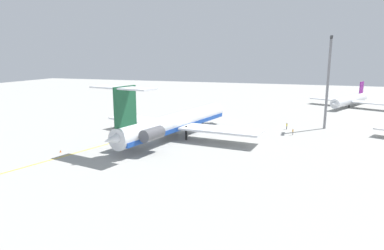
{
  "coord_description": "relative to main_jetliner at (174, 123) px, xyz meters",
  "views": [
    {
      "loc": [
        73.57,
        38.19,
        20.16
      ],
      "look_at": [
        -4.31,
        12.02,
        3.33
      ],
      "focal_mm": 32.04,
      "sensor_mm": 36.0,
      "label": 1
    }
  ],
  "objects": [
    {
      "name": "main_jetliner",
      "position": [
        0.0,
        0.0,
        0.0
      ],
      "size": [
        48.24,
        43.01,
        14.16
      ],
      "rotation": [
        0.0,
        0.0,
        2.93
      ],
      "color": "silver",
      "rests_on": "ground"
    },
    {
      "name": "safety_cone_nose",
      "position": [
        19.35,
        -18.1,
        -3.59
      ],
      "size": [
        0.4,
        0.4,
        0.55
      ],
      "primitive_type": "cone",
      "color": "#EA590F",
      "rests_on": "ground"
    },
    {
      "name": "ground",
      "position": [
        2.98,
        -7.73,
        -3.86
      ],
      "size": [
        351.93,
        351.93,
        0.0
      ],
      "primitive_type": "plane",
      "color": "#9E9E99"
    },
    {
      "name": "taxiway_centreline",
      "position": [
        -1.33,
        -9.21,
        -3.86
      ],
      "size": [
        71.13,
        19.8,
        0.01
      ],
      "primitive_type": "cube",
      "rotation": [
        0.0,
        0.0,
        2.87
      ],
      "color": "gold",
      "rests_on": "ground"
    },
    {
      "name": "light_mast",
      "position": [
        -23.97,
        35.75,
        9.95
      ],
      "size": [
        4.0,
        0.7,
        25.21
      ],
      "color": "slate",
      "rests_on": "ground"
    },
    {
      "name": "airliner_far_left",
      "position": [
        -69.28,
        46.28,
        -1.12
      ],
      "size": [
        29.46,
        29.76,
        9.31
      ],
      "rotation": [
        0.0,
        0.0,
        -0.44
      ],
      "color": "silver",
      "rests_on": "ground"
    },
    {
      "name": "ground_crew_near_nose",
      "position": [
        -12.87,
        27.74,
        -2.8
      ],
      "size": [
        0.42,
        0.27,
        1.68
      ],
      "rotation": [
        0.0,
        0.0,
        1.47
      ],
      "color": "black",
      "rests_on": "ground"
    },
    {
      "name": "ground_crew_near_tail",
      "position": [
        -19.45,
        25.84,
        -2.72
      ],
      "size": [
        0.42,
        0.29,
        1.81
      ],
      "rotation": [
        0.0,
        0.0,
        4.23
      ],
      "color": "black",
      "rests_on": "ground"
    }
  ]
}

